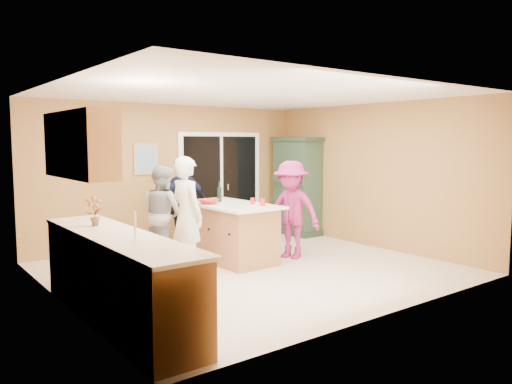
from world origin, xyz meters
TOP-DOWN VIEW (x-y plane):
  - floor at (0.00, 0.00)m, footprint 5.50×5.50m
  - ceiling at (0.00, 0.00)m, footprint 5.50×5.00m
  - wall_back at (0.00, 2.50)m, footprint 5.50×0.10m
  - wall_front at (0.00, -2.50)m, footprint 5.50×0.10m
  - wall_left at (-2.75, 0.00)m, footprint 0.10×5.00m
  - wall_right at (2.75, 0.00)m, footprint 0.10×5.00m
  - left_cabinet_run at (-2.45, -1.05)m, footprint 0.65×3.05m
  - upper_cabinets at (-2.58, -0.20)m, footprint 0.35×1.60m
  - sliding_door at (1.05, 2.46)m, footprint 1.90×0.07m
  - framed_picture at (-0.55, 2.48)m, footprint 0.46×0.04m
  - kitchen_island at (0.05, 0.66)m, footprint 0.99×1.78m
  - green_hutch at (2.49, 1.78)m, footprint 0.57×1.09m
  - woman_white at (-0.91, 0.35)m, footprint 0.45×0.65m
  - woman_grey at (-0.87, 1.20)m, footprint 0.70×0.84m
  - woman_navy at (-0.24, 1.68)m, footprint 1.00×0.48m
  - woman_magenta at (0.95, 0.21)m, footprint 0.92×1.18m
  - serving_bowl at (-0.24, 0.84)m, footprint 0.39×0.39m
  - tulip_vase at (-2.45, -0.25)m, footprint 0.21×0.16m
  - tumbler_near at (0.29, 0.12)m, footprint 0.10×0.10m
  - tumbler_far at (0.30, 0.39)m, footprint 0.09×0.09m
  - wine_bottle at (0.06, 0.99)m, footprint 0.08×0.08m
  - white_plate at (0.21, 1.17)m, footprint 0.22×0.22m

SIDE VIEW (x-z plane):
  - floor at x=0.00m, z-range 0.00..0.00m
  - kitchen_island at x=0.05m, z-range -0.03..0.90m
  - left_cabinet_run at x=-2.45m, z-range -0.16..1.08m
  - woman_grey at x=-0.87m, z-range 0.00..1.55m
  - woman_magenta at x=0.95m, z-range 0.00..1.60m
  - woman_navy at x=-0.24m, z-range 0.00..1.66m
  - woman_white at x=-0.91m, z-range 0.00..1.70m
  - white_plate at x=0.21m, z-range 0.93..0.94m
  - serving_bowl at x=-0.24m, z-range 0.93..1.00m
  - tumbler_far at x=0.30m, z-range 0.93..1.02m
  - green_hutch at x=2.49m, z-range -0.03..1.98m
  - tumbler_near at x=0.29m, z-range 0.93..1.04m
  - sliding_door at x=1.05m, z-range 0.00..2.10m
  - wine_bottle at x=0.06m, z-range 0.89..1.22m
  - tulip_vase at x=-2.45m, z-range 0.94..1.30m
  - wall_back at x=0.00m, z-range 0.00..2.60m
  - wall_front at x=0.00m, z-range 0.00..2.60m
  - wall_left at x=-2.75m, z-range 0.00..2.60m
  - wall_right at x=2.75m, z-range 0.00..2.60m
  - framed_picture at x=-0.55m, z-range 1.32..1.88m
  - upper_cabinets at x=-2.58m, z-range 1.50..2.25m
  - ceiling at x=0.00m, z-range 2.55..2.65m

